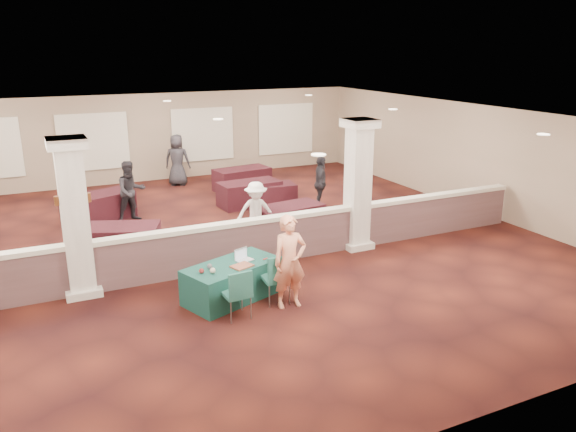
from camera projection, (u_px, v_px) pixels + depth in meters
name	position (u px, v px, depth m)	size (l,w,h in m)	color
ground	(223.00, 246.00, 14.18)	(16.00, 16.00, 0.00)	#431810
wall_back	(150.00, 138.00, 20.63)	(16.00, 0.04, 3.20)	gray
wall_front	(434.00, 325.00, 6.79)	(16.00, 0.04, 3.20)	gray
wall_right	(472.00, 158.00, 16.99)	(0.04, 16.00, 3.20)	gray
ceiling	(218.00, 118.00, 13.24)	(16.00, 16.00, 0.02)	white
partition_wall	(243.00, 243.00, 12.71)	(15.60, 0.28, 1.10)	brown
column_left	(75.00, 217.00, 10.97)	(0.72, 0.72, 3.20)	beige
column_right	(358.00, 183.00, 13.63)	(0.72, 0.72, 3.20)	beige
sconce_left	(57.00, 201.00, 10.75)	(0.12, 0.12, 0.18)	brown
sconce_right	(88.00, 197.00, 10.98)	(0.12, 0.12, 0.18)	brown
near_table	(232.00, 281.00, 11.14)	(1.90, 0.95, 0.73)	#103B3A
conf_chair_main	(277.00, 275.00, 10.85)	(0.54, 0.54, 1.02)	#1E5753
conf_chair_side	(238.00, 290.00, 10.23)	(0.51, 0.52, 0.97)	#1E5753
woman	(290.00, 262.00, 10.65)	(0.66, 0.44, 1.83)	#D9745E
far_table_front_left	(118.00, 242.00, 13.30)	(1.93, 0.96, 0.78)	black
far_table_front_center	(289.00, 219.00, 15.15)	(1.83, 0.91, 0.74)	black
far_table_front_right	(269.00, 195.00, 17.74)	(1.64, 0.82, 0.66)	black
far_table_back_left	(99.00, 207.00, 16.15)	(1.92, 0.96, 0.78)	black
far_table_back_center	(249.00, 194.00, 17.65)	(1.90, 0.95, 0.77)	black
far_table_back_right	(242.00, 179.00, 19.55)	(1.90, 0.95, 0.77)	black
attendee_a	(131.00, 191.00, 15.99)	(0.84, 0.46, 1.74)	black
attendee_b	(256.00, 212.00, 14.33)	(1.00, 0.46, 1.56)	silver
attendee_c	(320.00, 183.00, 17.04)	(0.98, 0.47, 1.68)	black
attendee_d	(177.00, 160.00, 20.10)	(0.91, 0.49, 1.84)	black
laptop_base	(245.00, 260.00, 11.20)	(0.33, 0.23, 0.02)	silver
laptop_screen	(241.00, 253.00, 11.25)	(0.33, 0.01, 0.22)	silver
screen_glow	(241.00, 254.00, 11.25)	(0.30, 0.00, 0.19)	silver
knitting	(242.00, 266.00, 10.90)	(0.40, 0.30, 0.03)	#C84D20
yarn_cream	(213.00, 271.00, 10.57)	(0.11, 0.11, 0.11)	beige
yarn_red	(201.00, 271.00, 10.57)	(0.10, 0.10, 0.10)	maroon
yarn_grey	(210.00, 266.00, 10.79)	(0.10, 0.10, 0.10)	#49494E
scissors	(265.00, 259.00, 11.29)	(0.12, 0.03, 0.01)	#B31313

